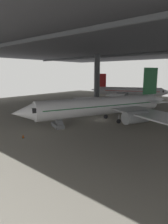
{
  "coord_description": "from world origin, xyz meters",
  "views": [
    {
      "loc": [
        24.3,
        -34.59,
        10.16
      ],
      "look_at": [
        -0.54,
        -5.31,
        2.56
      ],
      "focal_mm": 31.4,
      "sensor_mm": 36.0,
      "label": 1
    }
  ],
  "objects_px": {
    "airplane_distant": "(128,91)",
    "traffic_cone_orange": "(23,136)",
    "crew_worker_by_stairs": "(58,119)",
    "airplane_main": "(104,106)",
    "boarding_stairs": "(57,123)"
  },
  "relations": [
    {
      "from": "crew_worker_by_stairs",
      "to": "traffic_cone_orange",
      "type": "bearing_deg",
      "value": -74.03
    },
    {
      "from": "boarding_stairs",
      "to": "crew_worker_by_stairs",
      "type": "height_order",
      "value": "boarding_stairs"
    },
    {
      "from": "airplane_distant",
      "to": "traffic_cone_orange",
      "type": "xyz_separation_m",
      "value": [
        9.91,
        -53.73,
        -2.89
      ]
    },
    {
      "from": "boarding_stairs",
      "to": "crew_worker_by_stairs",
      "type": "distance_m",
      "value": 2.98
    },
    {
      "from": "boarding_stairs",
      "to": "airplane_distant",
      "type": "bearing_deg",
      "value": 101.34
    },
    {
      "from": "airplane_main",
      "to": "crew_worker_by_stairs",
      "type": "height_order",
      "value": "airplane_main"
    },
    {
      "from": "crew_worker_by_stairs",
      "to": "traffic_cone_orange",
      "type": "xyz_separation_m",
      "value": [
        2.89,
        -10.08,
        -0.67
      ]
    },
    {
      "from": "crew_worker_by_stairs",
      "to": "traffic_cone_orange",
      "type": "distance_m",
      "value": 10.51
    },
    {
      "from": "boarding_stairs",
      "to": "airplane_main",
      "type": "bearing_deg",
      "value": 63.49
    },
    {
      "from": "crew_worker_by_stairs",
      "to": "airplane_main",
      "type": "bearing_deg",
      "value": 46.47
    },
    {
      "from": "airplane_main",
      "to": "traffic_cone_orange",
      "type": "height_order",
      "value": "airplane_main"
    },
    {
      "from": "traffic_cone_orange",
      "to": "crew_worker_by_stairs",
      "type": "bearing_deg",
      "value": 105.97
    },
    {
      "from": "crew_worker_by_stairs",
      "to": "airplane_distant",
      "type": "distance_m",
      "value": 44.26
    },
    {
      "from": "airplane_distant",
      "to": "boarding_stairs",
      "type": "bearing_deg",
      "value": -78.66
    },
    {
      "from": "airplane_distant",
      "to": "traffic_cone_orange",
      "type": "relative_size",
      "value": 49.58
    }
  ]
}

